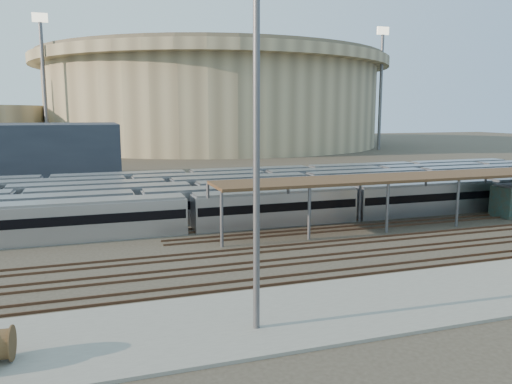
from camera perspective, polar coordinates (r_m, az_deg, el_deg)
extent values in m
plane|color=#383026|center=(46.83, 6.07, -5.83)|extent=(420.00, 420.00, 0.00)
cube|color=gray|center=(31.91, 9.10, -12.98)|extent=(50.00, 9.00, 0.20)
cube|color=#A2A3A7|center=(57.47, 11.09, -1.32)|extent=(112.00, 2.90, 3.60)
cube|color=#A2A3A7|center=(59.12, 5.16, -0.89)|extent=(112.00, 2.90, 3.60)
cube|color=#A2A3A7|center=(59.52, -7.18, -0.86)|extent=(112.00, 2.90, 3.60)
cube|color=#A2A3A7|center=(63.22, -9.99, -0.34)|extent=(112.00, 2.90, 3.60)
cube|color=#A2A3A7|center=(70.69, 1.08, 0.79)|extent=(112.00, 2.90, 3.60)
cube|color=#A2A3A7|center=(72.07, -7.78, 0.87)|extent=(112.00, 2.90, 3.60)
cylinder|color=#555459|center=(44.83, -3.94, -3.19)|extent=(0.30, 0.30, 5.00)
cylinder|color=#555459|center=(49.98, -5.49, -1.93)|extent=(0.30, 0.30, 5.00)
cylinder|color=#555459|center=(47.64, 6.10, -2.48)|extent=(0.30, 0.30, 5.00)
cylinder|color=#555459|center=(52.51, 3.66, -1.37)|extent=(0.30, 0.30, 5.00)
cylinder|color=#555459|center=(51.74, 14.78, -1.81)|extent=(0.30, 0.30, 5.00)
cylinder|color=#555459|center=(56.25, 11.78, -0.84)|extent=(0.30, 0.30, 5.00)
cylinder|color=#555459|center=(56.84, 22.04, -1.22)|extent=(0.30, 0.30, 5.00)
cylinder|color=#555459|center=(60.98, 18.77, -0.37)|extent=(0.30, 0.30, 5.00)
cylinder|color=#555459|center=(66.47, 24.68, 0.03)|extent=(0.30, 0.30, 5.00)
cube|color=#3E2A19|center=(61.28, 23.62, 1.90)|extent=(60.00, 6.00, 0.30)
cube|color=#4C3323|center=(45.28, 6.99, -6.25)|extent=(170.00, 0.12, 0.18)
cube|color=#4C3323|center=(46.59, 6.20, -5.80)|extent=(170.00, 0.12, 0.18)
cube|color=#4C3323|center=(41.85, 9.35, -7.60)|extent=(170.00, 0.12, 0.18)
cube|color=#4C3323|center=(43.12, 8.42, -7.07)|extent=(170.00, 0.12, 0.18)
cube|color=#4C3323|center=(38.53, 12.15, -9.17)|extent=(170.00, 0.12, 0.18)
cube|color=#4C3323|center=(39.76, 11.04, -8.55)|extent=(170.00, 0.12, 0.18)
cylinder|color=tan|center=(186.38, -4.85, 9.70)|extent=(116.00, 116.00, 28.00)
cylinder|color=tan|center=(187.19, -4.92, 14.45)|extent=(124.00, 124.00, 3.00)
cylinder|color=brown|center=(187.41, -4.93, 15.13)|extent=(120.00, 120.00, 1.50)
cylinder|color=#555459|center=(151.66, -23.01, 10.67)|extent=(1.00, 1.00, 36.00)
cube|color=#FFF2CC|center=(153.62, -23.48, 17.83)|extent=(4.00, 0.60, 2.40)
cylinder|color=#555459|center=(166.89, 14.05, 10.90)|extent=(1.00, 1.00, 36.00)
cube|color=#FFF2CC|center=(168.67, 14.31, 17.43)|extent=(4.00, 0.60, 2.40)
cylinder|color=#555459|center=(201.42, -16.14, 10.47)|extent=(1.00, 1.00, 36.00)
cube|color=#FFF2CC|center=(202.89, -16.39, 15.89)|extent=(4.00, 0.60, 2.40)
cylinder|color=brown|center=(27.74, -27.13, -15.24)|extent=(1.09, 1.81, 1.74)
cylinder|color=#555459|center=(26.22, 0.05, 5.95)|extent=(0.36, 0.36, 20.79)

